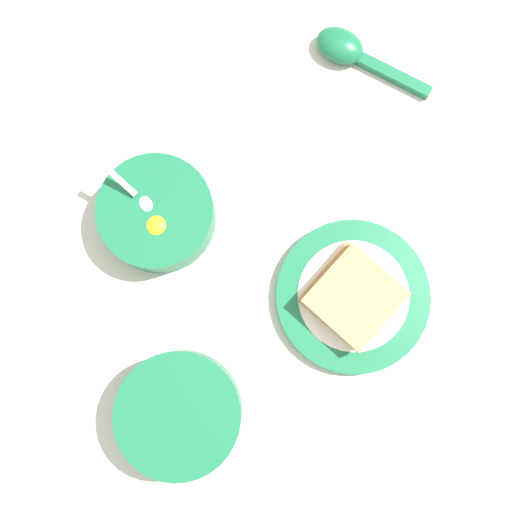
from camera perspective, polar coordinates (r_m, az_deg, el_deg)
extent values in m
plane|color=beige|center=(0.78, -3.05, 7.11)|extent=(3.00, 3.00, 0.00)
cylinder|color=#196B42|center=(0.75, -9.24, 3.74)|extent=(0.14, 0.14, 0.05)
cylinder|color=white|center=(0.74, -9.34, 3.87)|extent=(0.12, 0.12, 0.02)
ellipsoid|color=yellow|center=(0.72, -9.44, 2.86)|extent=(0.03, 0.03, 0.01)
cylinder|color=black|center=(0.73, -10.44, 4.71)|extent=(0.04, 0.04, 0.00)
ellipsoid|color=silver|center=(0.73, -10.40, 4.86)|extent=(0.03, 0.02, 0.01)
cube|color=silver|center=(0.73, -13.01, 7.20)|extent=(0.05, 0.02, 0.03)
cylinder|color=#196B42|center=(0.76, 9.17, -3.80)|extent=(0.19, 0.19, 0.02)
cylinder|color=white|center=(0.75, 9.27, -3.75)|extent=(0.14, 0.14, 0.00)
cube|color=tan|center=(0.74, 9.01, -3.74)|extent=(0.12, 0.12, 0.02)
cube|color=tan|center=(0.72, 9.43, -3.91)|extent=(0.11, 0.12, 0.02)
ellipsoid|color=#196B42|center=(0.84, 8.00, 19.24)|extent=(0.08, 0.07, 0.03)
cube|color=#196B42|center=(0.84, 12.90, 16.43)|extent=(0.10, 0.07, 0.01)
cylinder|color=#196B42|center=(0.74, -7.27, -14.62)|extent=(0.15, 0.15, 0.06)
cylinder|color=white|center=(0.72, -7.45, -14.79)|extent=(0.12, 0.12, 0.02)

